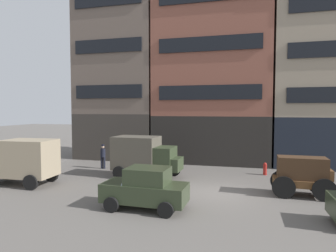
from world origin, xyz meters
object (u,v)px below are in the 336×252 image
at_px(sedan_dark, 146,188).
at_px(pedestrian_officer, 103,155).
at_px(delivery_truck_near, 145,155).
at_px(delivery_truck_far, 21,160).
at_px(fire_hydrant_curbside, 265,169).
at_px(cargo_wagon, 303,174).

distance_m(sedan_dark, pedestrian_officer, 9.58).
relative_size(delivery_truck_near, delivery_truck_far, 1.00).
bearing_deg(pedestrian_officer, delivery_truck_near, -26.15).
xyz_separation_m(delivery_truck_far, fire_hydrant_curbside, (13.88, 6.16, -1.00)).
bearing_deg(sedan_dark, cargo_wagon, 28.10).
bearing_deg(fire_hydrant_curbside, sedan_dark, -123.58).
bearing_deg(delivery_truck_far, sedan_dark, -14.46).
relative_size(cargo_wagon, delivery_truck_near, 0.66).
relative_size(cargo_wagon, delivery_truck_far, 0.66).
bearing_deg(delivery_truck_near, fire_hydrant_curbside, 19.70).
bearing_deg(cargo_wagon, fire_hydrant_curbside, 108.16).
distance_m(delivery_truck_far, pedestrian_officer, 5.96).
height_order(delivery_truck_near, delivery_truck_far, same).
xyz_separation_m(delivery_truck_near, delivery_truck_far, (-6.39, -3.48, 0.00)).
height_order(sedan_dark, fire_hydrant_curbside, sedan_dark).
relative_size(sedan_dark, pedestrian_officer, 2.09).
distance_m(cargo_wagon, pedestrian_officer, 13.46).
distance_m(sedan_dark, fire_hydrant_curbside, 9.99).
height_order(cargo_wagon, delivery_truck_far, delivery_truck_far).
distance_m(delivery_truck_far, fire_hydrant_curbside, 15.22).
height_order(cargo_wagon, sedan_dark, cargo_wagon).
bearing_deg(cargo_wagon, delivery_truck_far, -174.09).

